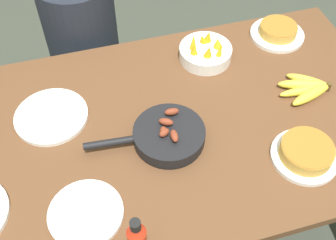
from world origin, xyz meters
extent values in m
plane|color=#383D33|center=(0.00, 0.00, 0.00)|extent=(14.00, 14.00, 0.00)
cube|color=brown|center=(0.00, 0.00, 0.75)|extent=(1.65, 0.93, 0.03)
cylinder|color=brown|center=(0.76, 0.40, 0.37)|extent=(0.07, 0.07, 0.74)
ellipsoid|color=yellow|center=(0.55, 0.05, 0.79)|extent=(0.14, 0.12, 0.03)
ellipsoid|color=yellow|center=(0.52, 0.03, 0.79)|extent=(0.19, 0.10, 0.04)
ellipsoid|color=yellow|center=(0.52, 0.01, 0.79)|extent=(0.20, 0.04, 0.03)
ellipsoid|color=yellow|center=(0.53, -0.02, 0.79)|extent=(0.18, 0.09, 0.04)
cylinder|color=#4C3819|center=(0.61, 0.00, 0.79)|extent=(0.02, 0.02, 0.04)
cylinder|color=black|center=(-0.01, -0.06, 0.78)|extent=(0.23, 0.23, 0.01)
cylinder|color=black|center=(-0.01, -0.06, 0.80)|extent=(0.24, 0.24, 0.04)
cylinder|color=black|center=(-0.21, -0.04, 0.81)|extent=(0.16, 0.04, 0.02)
ellipsoid|color=brown|center=(-0.01, -0.10, 0.84)|extent=(0.03, 0.05, 0.03)
ellipsoid|color=brown|center=(-0.03, -0.07, 0.84)|extent=(0.03, 0.04, 0.03)
ellipsoid|color=brown|center=(-0.03, -0.07, 0.84)|extent=(0.05, 0.04, 0.03)
ellipsoid|color=brown|center=(-0.02, -0.04, 0.84)|extent=(0.06, 0.05, 0.03)
ellipsoid|color=brown|center=(0.01, 0.00, 0.84)|extent=(0.05, 0.03, 0.03)
cylinder|color=white|center=(0.56, 0.33, 0.78)|extent=(0.22, 0.22, 0.02)
cylinder|color=gold|center=(0.56, 0.33, 0.81)|extent=(0.15, 0.15, 0.04)
cylinder|color=#9F6624|center=(0.56, 0.33, 0.83)|extent=(0.15, 0.15, 0.00)
cylinder|color=white|center=(0.38, -0.25, 0.78)|extent=(0.22, 0.22, 0.02)
cylinder|color=gold|center=(0.38, -0.25, 0.81)|extent=(0.17, 0.17, 0.04)
cylinder|color=#9F6624|center=(0.38, -0.25, 0.83)|extent=(0.16, 0.16, 0.00)
cylinder|color=white|center=(-0.32, -0.25, 0.78)|extent=(0.22, 0.22, 0.02)
cylinder|color=silver|center=(-0.35, -0.25, 0.79)|extent=(0.11, 0.07, 0.01)
cube|color=silver|center=(-0.28, -0.20, 0.79)|extent=(0.05, 0.04, 0.00)
cylinder|color=white|center=(-0.38, 0.14, 0.78)|extent=(0.25, 0.25, 0.02)
cylinder|color=silver|center=(-0.35, 0.13, 0.79)|extent=(0.11, 0.03, 0.01)
cube|color=silver|center=(-0.43, 0.12, 0.79)|extent=(0.05, 0.03, 0.00)
cylinder|color=white|center=(0.23, 0.29, 0.80)|extent=(0.20, 0.20, 0.05)
cone|color=orange|center=(0.28, 0.28, 0.84)|extent=(0.04, 0.05, 0.05)
cone|color=orange|center=(0.25, 0.32, 0.84)|extent=(0.05, 0.05, 0.05)
cone|color=orange|center=(0.23, 0.32, 0.84)|extent=(0.05, 0.04, 0.05)
cone|color=orange|center=(0.19, 0.31, 0.85)|extent=(0.04, 0.05, 0.07)
cone|color=orange|center=(0.18, 0.27, 0.84)|extent=(0.04, 0.04, 0.05)
cone|color=orange|center=(0.23, 0.24, 0.84)|extent=(0.04, 0.04, 0.05)
cone|color=orange|center=(0.27, 0.24, 0.84)|extent=(0.04, 0.04, 0.05)
cylinder|color=#B72814|center=(-0.20, -0.39, 0.82)|extent=(0.05, 0.05, 0.09)
cone|color=#B72814|center=(-0.20, -0.39, 0.88)|extent=(0.05, 0.05, 0.03)
cylinder|color=black|center=(-0.20, -0.39, 0.91)|extent=(0.03, 0.03, 0.03)
cube|color=black|center=(-0.21, 0.67, 0.22)|extent=(0.35, 0.35, 0.45)
cylinder|color=#1E232D|center=(-0.21, 0.67, 0.70)|extent=(0.32, 0.32, 0.51)
camera|label=1|loc=(-0.25, -0.86, 1.89)|focal=45.00mm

